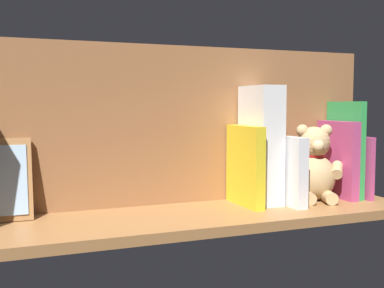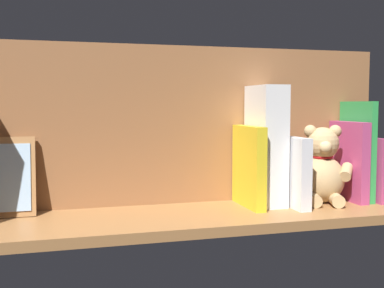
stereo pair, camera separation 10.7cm
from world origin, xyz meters
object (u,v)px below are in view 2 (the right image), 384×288
(book_0, at_px, (365,168))
(teddy_bear, at_px, (322,169))
(dictionary_thick_white, at_px, (266,145))
(picture_frame_leaning, at_px, (5,177))

(book_0, xyz_separation_m, teddy_bear, (0.13, 0.01, 0.00))
(teddy_bear, distance_m, dictionary_thick_white, 0.16)
(teddy_bear, height_order, dictionary_thick_white, dictionary_thick_white)
(teddy_bear, bearing_deg, dictionary_thick_white, 10.70)
(dictionary_thick_white, relative_size, picture_frame_leaning, 1.66)
(book_0, distance_m, teddy_bear, 0.13)
(book_0, xyz_separation_m, dictionary_thick_white, (0.27, -0.01, 0.06))
(picture_frame_leaning, bearing_deg, book_0, 176.87)
(book_0, relative_size, teddy_bear, 0.83)
(book_0, distance_m, picture_frame_leaning, 0.87)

